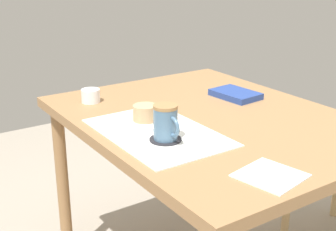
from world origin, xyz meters
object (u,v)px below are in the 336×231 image
object	(u,v)px
pastry_plate	(145,122)
sugar_bowl	(91,96)
pastry	(145,113)
small_book	(235,94)
dining_table	(210,138)
coffee_mug	(166,122)

from	to	relation	value
pastry_plate	sugar_bowl	xyz separation A→B (m)	(-0.32, -0.04, 0.02)
pastry	small_book	xyz separation A→B (m)	(-0.07, 0.45, -0.03)
pastry_plate	pastry	bearing A→B (deg)	180.00
dining_table	sugar_bowl	size ratio (longest dim) A/B	15.73
pastry	coffee_mug	size ratio (longest dim) A/B	0.75
pastry_plate	sugar_bowl	world-z (taller)	sugar_bowl
pastry_plate	dining_table	bearing A→B (deg)	77.13
coffee_mug	small_book	size ratio (longest dim) A/B	0.59
dining_table	pastry_plate	distance (m)	0.25
coffee_mug	small_book	world-z (taller)	coffee_mug
dining_table	coffee_mug	xyz separation A→B (m)	(0.11, -0.25, 0.14)
dining_table	pastry_plate	bearing A→B (deg)	-102.87
dining_table	sugar_bowl	xyz separation A→B (m)	(-0.38, -0.28, 0.11)
pastry	sugar_bowl	distance (m)	0.33
dining_table	sugar_bowl	bearing A→B (deg)	-143.85
sugar_bowl	small_book	xyz separation A→B (m)	(0.26, 0.49, -0.01)
dining_table	small_book	distance (m)	0.27
pastry_plate	small_book	distance (m)	0.46
dining_table	small_book	xyz separation A→B (m)	(-0.12, 0.22, 0.09)
sugar_bowl	pastry_plate	bearing A→B (deg)	7.75
small_book	pastry_plate	bearing A→B (deg)	-86.63
small_book	dining_table	bearing A→B (deg)	-66.43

